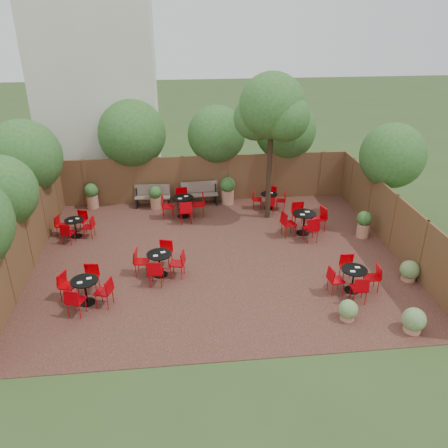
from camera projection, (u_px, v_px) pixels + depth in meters
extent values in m
plane|color=#354F23|center=(218.00, 258.00, 15.51)|extent=(80.00, 80.00, 0.00)
cube|color=#371C16|center=(218.00, 257.00, 15.51)|extent=(12.00, 10.00, 0.02)
cube|color=brown|center=(206.00, 179.00, 19.55)|extent=(12.00, 0.08, 2.00)
cube|color=brown|center=(28.00, 240.00, 14.49)|extent=(0.08, 10.00, 2.00)
cube|color=brown|center=(393.00, 222.00, 15.67)|extent=(0.08, 10.00, 2.00)
cube|color=beige|center=(99.00, 96.00, 20.50)|extent=(5.00, 4.00, 8.00)
sphere|color=#27571C|center=(24.00, 157.00, 16.34)|extent=(2.66, 2.66, 2.66)
sphere|color=#27571C|center=(0.00, 192.00, 13.72)|extent=(2.20, 2.20, 2.20)
sphere|color=#27571C|center=(132.00, 134.00, 19.09)|extent=(2.79, 2.79, 2.79)
sphere|color=#27571C|center=(216.00, 135.00, 19.39)|extent=(2.43, 2.43, 2.43)
sphere|color=#27571C|center=(285.00, 130.00, 19.84)|extent=(2.62, 2.62, 2.62)
sphere|color=#27571C|center=(393.00, 156.00, 16.77)|extent=(2.37, 2.37, 2.37)
cylinder|color=black|center=(270.00, 161.00, 17.39)|extent=(0.22, 0.22, 4.62)
sphere|color=#27571C|center=(272.00, 106.00, 16.49)|extent=(2.40, 2.40, 2.40)
sphere|color=#27571C|center=(256.00, 118.00, 17.02)|extent=(1.68, 1.68, 1.68)
sphere|color=#27571C|center=(285.00, 117.00, 16.31)|extent=(1.75, 1.75, 1.75)
cube|color=brown|center=(153.00, 197.00, 19.17)|extent=(1.48, 0.54, 0.05)
cube|color=brown|center=(152.00, 190.00, 19.23)|extent=(1.45, 0.21, 0.44)
cube|color=black|center=(137.00, 203.00, 19.20)|extent=(0.09, 0.44, 0.39)
cube|color=black|center=(169.00, 201.00, 19.33)|extent=(0.09, 0.44, 0.39)
cube|color=brown|center=(200.00, 195.00, 19.35)|extent=(1.57, 0.57, 0.05)
cube|color=brown|center=(199.00, 187.00, 19.42)|extent=(1.54, 0.23, 0.46)
cube|color=black|center=(183.00, 201.00, 19.39)|extent=(0.09, 0.46, 0.41)
cube|color=black|center=(216.00, 199.00, 19.52)|extent=(0.09, 0.46, 0.41)
cylinder|color=black|center=(184.00, 216.00, 18.44)|extent=(0.48, 0.48, 0.03)
cylinder|color=black|center=(183.00, 207.00, 18.28)|extent=(0.06, 0.06, 0.77)
cylinder|color=black|center=(183.00, 198.00, 18.10)|extent=(0.84, 0.84, 0.03)
cube|color=white|center=(186.00, 196.00, 18.18)|extent=(0.15, 0.11, 0.02)
cube|color=white|center=(180.00, 199.00, 17.96)|extent=(0.15, 0.11, 0.02)
cylinder|color=black|center=(160.00, 274.00, 14.48)|extent=(0.45, 0.45, 0.03)
cylinder|color=black|center=(160.00, 265.00, 14.33)|extent=(0.05, 0.05, 0.71)
cylinder|color=black|center=(159.00, 254.00, 14.17)|extent=(0.77, 0.77, 0.03)
cube|color=white|center=(163.00, 252.00, 14.24)|extent=(0.16, 0.13, 0.02)
cube|color=white|center=(156.00, 256.00, 14.04)|extent=(0.16, 0.13, 0.02)
cylinder|color=black|center=(269.00, 208.00, 19.14)|extent=(0.39, 0.39, 0.03)
cylinder|color=black|center=(269.00, 201.00, 19.01)|extent=(0.04, 0.04, 0.62)
cylinder|color=black|center=(269.00, 194.00, 18.87)|extent=(0.67, 0.67, 0.03)
cube|color=white|center=(271.00, 193.00, 18.93)|extent=(0.14, 0.12, 0.01)
cube|color=white|center=(268.00, 195.00, 18.76)|extent=(0.14, 0.12, 0.01)
cylinder|color=black|center=(303.00, 233.00, 17.08)|extent=(0.49, 0.49, 0.03)
cylinder|color=black|center=(304.00, 223.00, 16.91)|extent=(0.06, 0.06, 0.78)
cylinder|color=black|center=(304.00, 214.00, 16.73)|extent=(0.84, 0.84, 0.03)
cube|color=white|center=(307.00, 212.00, 16.82)|extent=(0.17, 0.14, 0.02)
cube|color=white|center=(303.00, 215.00, 16.59)|extent=(0.17, 0.14, 0.02)
cylinder|color=black|center=(76.00, 236.00, 16.86)|extent=(0.40, 0.40, 0.03)
cylinder|color=black|center=(75.00, 228.00, 16.72)|extent=(0.05, 0.05, 0.63)
cylinder|color=black|center=(74.00, 220.00, 16.58)|extent=(0.69, 0.69, 0.03)
cube|color=white|center=(77.00, 219.00, 16.65)|extent=(0.14, 0.12, 0.01)
cube|color=white|center=(71.00, 221.00, 16.47)|extent=(0.14, 0.12, 0.01)
cylinder|color=black|center=(88.00, 302.00, 13.14)|extent=(0.44, 0.44, 0.03)
cylinder|color=black|center=(86.00, 292.00, 12.99)|extent=(0.05, 0.05, 0.71)
cylinder|color=black|center=(84.00, 281.00, 12.83)|extent=(0.77, 0.77, 0.03)
cube|color=white|center=(89.00, 278.00, 12.90)|extent=(0.16, 0.14, 0.02)
cube|color=white|center=(80.00, 283.00, 12.70)|extent=(0.16, 0.14, 0.02)
cylinder|color=black|center=(351.00, 290.00, 13.69)|extent=(0.44, 0.44, 0.03)
cylinder|color=black|center=(353.00, 280.00, 13.54)|extent=(0.05, 0.05, 0.69)
cylinder|color=black|center=(354.00, 270.00, 13.38)|extent=(0.75, 0.75, 0.03)
cube|color=white|center=(357.00, 267.00, 13.46)|extent=(0.14, 0.10, 0.01)
cube|color=white|center=(353.00, 271.00, 13.26)|extent=(0.14, 0.10, 0.01)
cylinder|color=#AC7456|center=(156.00, 203.00, 19.07)|extent=(0.44, 0.44, 0.51)
sphere|color=#27571C|center=(155.00, 192.00, 18.87)|extent=(0.53, 0.53, 0.53)
cylinder|color=#AC7456|center=(228.00, 197.00, 19.54)|extent=(0.52, 0.52, 0.60)
sphere|color=#27571C|center=(228.00, 185.00, 19.30)|extent=(0.63, 0.63, 0.63)
cylinder|color=#AC7456|center=(93.00, 201.00, 19.12)|extent=(0.48, 0.48, 0.55)
sphere|color=#27571C|center=(91.00, 190.00, 18.91)|extent=(0.58, 0.58, 0.58)
cylinder|color=#AC7456|center=(363.00, 230.00, 16.75)|extent=(0.45, 0.45, 0.52)
sphere|color=#27571C|center=(365.00, 218.00, 16.55)|extent=(0.55, 0.55, 0.55)
cylinder|color=#AC7456|center=(412.00, 327.00, 11.98)|extent=(0.45, 0.45, 0.21)
sphere|color=#5C7E41|center=(414.00, 319.00, 11.87)|extent=(0.62, 0.62, 0.62)
cylinder|color=#AC7456|center=(347.00, 316.00, 12.44)|extent=(0.39, 0.39, 0.18)
sphere|color=#5C7E41|center=(348.00, 309.00, 12.35)|extent=(0.53, 0.53, 0.53)
cylinder|color=#AC7456|center=(408.00, 277.00, 14.20)|extent=(0.43, 0.43, 0.20)
sphere|color=#5C7E41|center=(410.00, 270.00, 14.10)|extent=(0.59, 0.59, 0.59)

